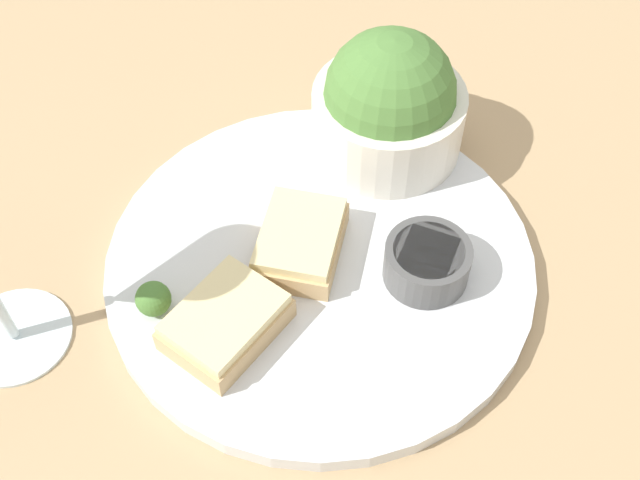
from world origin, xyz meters
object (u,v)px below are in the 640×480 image
salad_bowl (389,105)px  sauce_ramekin (427,261)px  cheese_toast_near (226,322)px  cheese_toast_far (300,241)px

salad_bowl → sauce_ramekin: (-0.08, -0.10, -0.03)m
salad_bowl → sauce_ramekin: salad_bowl is taller
cheese_toast_near → sauce_ramekin: bearing=-26.0°
sauce_ramekin → cheese_toast_near: sauce_ramekin is taller
sauce_ramekin → cheese_toast_near: (-0.13, 0.06, -0.00)m
salad_bowl → cheese_toast_far: salad_bowl is taller
salad_bowl → cheese_toast_far: size_ratio=1.25×
cheese_toast_far → cheese_toast_near: bearing=-170.5°
cheese_toast_near → cheese_toast_far: (0.08, 0.01, 0.00)m
sauce_ramekin → cheese_toast_far: (-0.05, 0.08, -0.00)m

